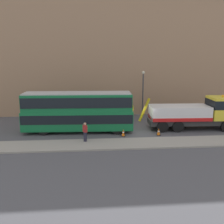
{
  "coord_description": "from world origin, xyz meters",
  "views": [
    {
      "loc": [
        -5.16,
        -25.2,
        7.46
      ],
      "look_at": [
        -2.97,
        0.14,
        2.0
      ],
      "focal_mm": 40.8,
      "sensor_mm": 36.0,
      "label": 1
    }
  ],
  "objects_px": {
    "double_decker_bus": "(78,110)",
    "pedestrian_onlooker": "(85,132)",
    "street_lamp": "(143,90)",
    "traffic_cone_near_bus": "(123,133)",
    "traffic_cone_midway": "(159,132)",
    "recovery_tow_truck": "(196,113)"
  },
  "relations": [
    {
      "from": "recovery_tow_truck",
      "to": "traffic_cone_near_bus",
      "type": "xyz_separation_m",
      "value": [
        -7.96,
        -1.92,
        -1.42
      ]
    },
    {
      "from": "double_decker_bus",
      "to": "traffic_cone_near_bus",
      "type": "xyz_separation_m",
      "value": [
        4.38,
        -1.94,
        -1.89
      ]
    },
    {
      "from": "double_decker_bus",
      "to": "pedestrian_onlooker",
      "type": "relative_size",
      "value": 6.51
    },
    {
      "from": "traffic_cone_midway",
      "to": "street_lamp",
      "type": "relative_size",
      "value": 0.12
    },
    {
      "from": "traffic_cone_near_bus",
      "to": "street_lamp",
      "type": "height_order",
      "value": "street_lamp"
    },
    {
      "from": "double_decker_bus",
      "to": "street_lamp",
      "type": "bearing_deg",
      "value": 39.19
    },
    {
      "from": "recovery_tow_truck",
      "to": "traffic_cone_near_bus",
      "type": "bearing_deg",
      "value": -164.08
    },
    {
      "from": "traffic_cone_midway",
      "to": "pedestrian_onlooker",
      "type": "bearing_deg",
      "value": -166.73
    },
    {
      "from": "traffic_cone_near_bus",
      "to": "recovery_tow_truck",
      "type": "bearing_deg",
      "value": 13.53
    },
    {
      "from": "street_lamp",
      "to": "traffic_cone_near_bus",
      "type": "bearing_deg",
      "value": -113.95
    },
    {
      "from": "street_lamp",
      "to": "recovery_tow_truck",
      "type": "bearing_deg",
      "value": -52.64
    },
    {
      "from": "double_decker_bus",
      "to": "traffic_cone_near_bus",
      "type": "distance_m",
      "value": 5.15
    },
    {
      "from": "double_decker_bus",
      "to": "pedestrian_onlooker",
      "type": "distance_m",
      "value": 3.86
    },
    {
      "from": "double_decker_bus",
      "to": "street_lamp",
      "type": "relative_size",
      "value": 1.91
    },
    {
      "from": "recovery_tow_truck",
      "to": "traffic_cone_midway",
      "type": "relative_size",
      "value": 14.16
    },
    {
      "from": "street_lamp",
      "to": "traffic_cone_midway",
      "type": "bearing_deg",
      "value": -89.79
    },
    {
      "from": "pedestrian_onlooker",
      "to": "traffic_cone_near_bus",
      "type": "xyz_separation_m",
      "value": [
        3.63,
        1.64,
        -0.64
      ]
    },
    {
      "from": "traffic_cone_near_bus",
      "to": "traffic_cone_midway",
      "type": "bearing_deg",
      "value": 0.63
    },
    {
      "from": "recovery_tow_truck",
      "to": "street_lamp",
      "type": "relative_size",
      "value": 1.75
    },
    {
      "from": "traffic_cone_midway",
      "to": "recovery_tow_truck",
      "type": "bearing_deg",
      "value": 22.79
    },
    {
      "from": "traffic_cone_near_bus",
      "to": "street_lamp",
      "type": "bearing_deg",
      "value": 66.05
    },
    {
      "from": "recovery_tow_truck",
      "to": "traffic_cone_near_bus",
      "type": "relative_size",
      "value": 14.16
    }
  ]
}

